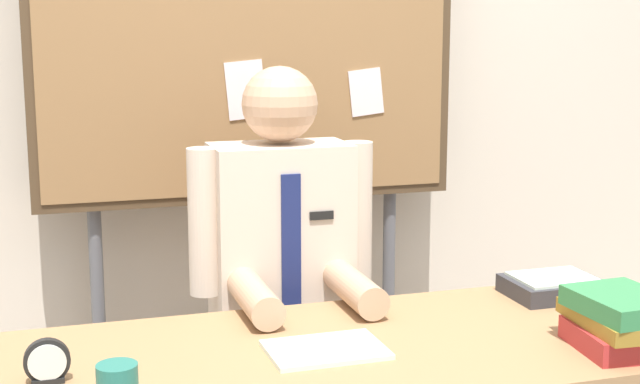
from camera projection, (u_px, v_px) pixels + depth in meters
back_wall at (236, 63)px, 3.15m from camera, size 6.40×0.08×2.70m
desk at (340, 381)px, 2.21m from camera, size 1.78×0.72×0.72m
person at (282, 313)px, 2.72m from camera, size 0.55×0.56×1.37m
bulletin_board at (249, 30)px, 2.94m from camera, size 1.40×0.09×2.07m
book_stack at (621, 321)px, 2.18m from camera, size 0.23×0.30×0.14m
open_notebook at (326, 350)px, 2.17m from camera, size 0.28×0.20×0.01m
desk_clock at (47, 363)px, 1.98m from camera, size 0.10×0.04×0.10m
paper_tray at (553, 286)px, 2.61m from camera, size 0.26×0.20×0.06m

